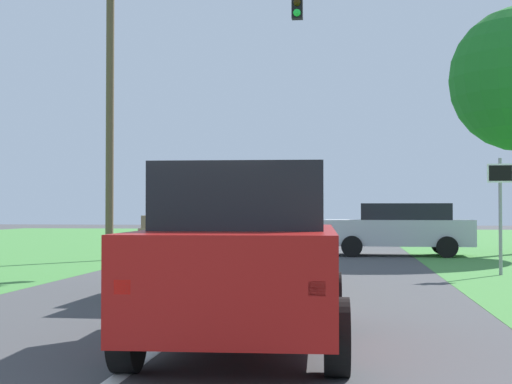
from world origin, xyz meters
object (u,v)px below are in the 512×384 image
red_suv_near (246,253)px  crossing_suv_far (400,228)px  traffic_light (158,73)px  keep_moving_sign (500,200)px  pickup_truck_lead (230,239)px

red_suv_near → crossing_suv_far: size_ratio=0.93×
traffic_light → crossing_suv_far: (7.31, 3.41, -4.67)m
traffic_light → keep_moving_sign: bearing=-22.5°
pickup_truck_lead → red_suv_near: bearing=-79.1°
pickup_truck_lead → traffic_light: (-3.42, 7.74, 4.62)m
red_suv_near → keep_moving_sign: (4.62, 9.62, 0.69)m
pickup_truck_lead → crossing_suv_far: 11.81m
red_suv_near → pickup_truck_lead: 5.76m
red_suv_near → keep_moving_sign: 10.69m
red_suv_near → crossing_suv_far: 17.04m
pickup_truck_lead → keep_moving_sign: (5.71, 3.96, 0.77)m
red_suv_near → traffic_light: (-4.52, 13.40, 4.55)m
crossing_suv_far → traffic_light: bearing=-155.0°
pickup_truck_lead → crossing_suv_far: (3.89, 11.16, -0.05)m
keep_moving_sign → crossing_suv_far: (-1.83, 7.19, -0.82)m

